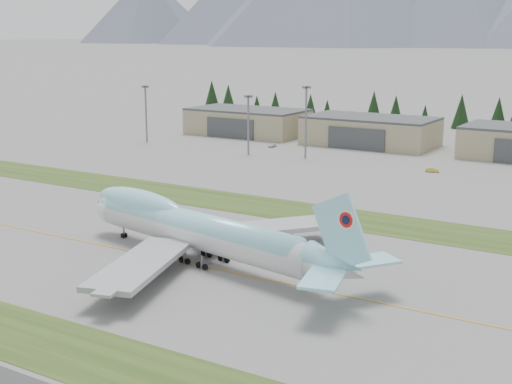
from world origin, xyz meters
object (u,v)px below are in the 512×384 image
Objects in this scene: boeing_747_freighter at (198,230)px; service_vehicle_a at (272,147)px; hangar_left at (247,122)px; hangar_center at (370,131)px; service_vehicle_b at (432,172)px.

boeing_747_freighter is 17.95× the size of service_vehicle_a.
hangar_left is at bearing 130.11° from boeing_747_freighter.
hangar_center is 54.96m from service_vehicle_b.
hangar_center is at bearing 111.48° from boeing_747_freighter.
service_vehicle_b is (37.22, -40.07, -5.39)m from hangar_center.
boeing_747_freighter is at bearing -79.42° from hangar_center.
hangar_left is 100.70m from service_vehicle_b.
hangar_left is at bearing 54.40° from service_vehicle_b.
boeing_747_freighter is 1.45× the size of hangar_left.
boeing_747_freighter is at bearing -60.78° from hangar_left.
service_vehicle_b is (92.22, -40.07, -5.39)m from hangar_left.
hangar_left is 11.73× the size of service_vehicle_b.
service_vehicle_a is at bearing 64.26° from service_vehicle_b.
boeing_747_freighter is at bearing -56.66° from service_vehicle_a.
hangar_left is at bearing 146.26° from service_vehicle_a.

